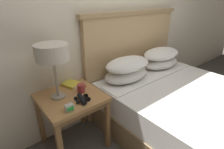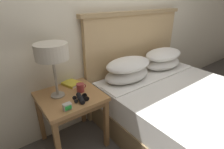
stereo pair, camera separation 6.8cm
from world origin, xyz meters
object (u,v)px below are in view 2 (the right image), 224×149
binoculars_pair (81,98)px  coffee_mug (80,88)px  table_lamp (52,53)px  nightstand (70,101)px  book_on_nightstand (71,84)px  alarm_clock (67,107)px  bed (181,106)px

binoculars_pair → coffee_mug: 0.17m
table_lamp → nightstand: bearing=-25.3°
book_on_nightstand → coffee_mug: 0.19m
book_on_nightstand → nightstand: bearing=-120.9°
book_on_nightstand → table_lamp: bearing=-147.0°
coffee_mug → alarm_clock: bearing=-138.1°
bed → binoculars_pair: 1.15m
nightstand → table_lamp: 0.52m
book_on_nightstand → coffee_mug: coffee_mug is taller
bed → table_lamp: bearing=152.2°
bed → book_on_nightstand: bearing=142.2°
nightstand → table_lamp: size_ratio=1.19×
bed → book_on_nightstand: bed is taller
nightstand → coffee_mug: 0.17m
book_on_nightstand → coffee_mug: (0.01, -0.19, 0.03)m
bed → coffee_mug: 1.15m
table_lamp → alarm_clock: (-0.02, -0.27, -0.40)m
nightstand → book_on_nightstand: size_ratio=2.86×
book_on_nightstand → coffee_mug: size_ratio=2.06×
bed → book_on_nightstand: (-0.97, 0.75, 0.29)m
binoculars_pair → alarm_clock: 0.17m
bed → table_lamp: size_ratio=3.65×
binoculars_pair → alarm_clock: bearing=-158.3°
nightstand → alarm_clock: size_ratio=8.66×
nightstand → table_lamp: bearing=154.7°
bed → table_lamp: 1.50m
nightstand → binoculars_pair: binoculars_pair is taller
binoculars_pair → coffee_mug: coffee_mug is taller
binoculars_pair → alarm_clock: (-0.16, -0.06, 0.01)m
bed → alarm_clock: bearing=163.7°
nightstand → book_on_nightstand: (0.11, 0.18, 0.10)m
nightstand → coffee_mug: bearing=-6.0°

